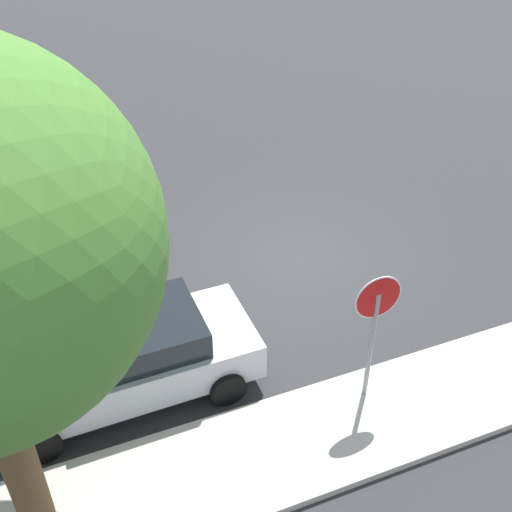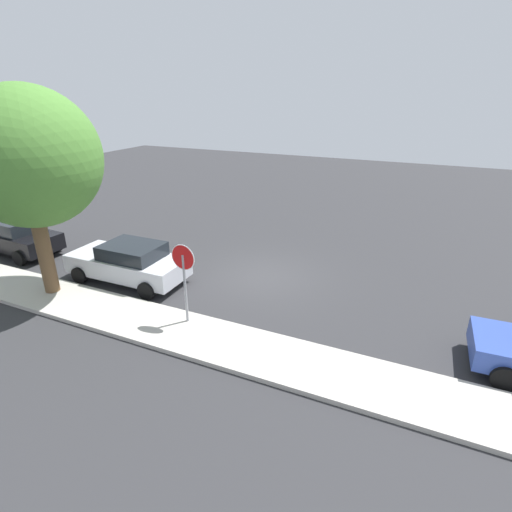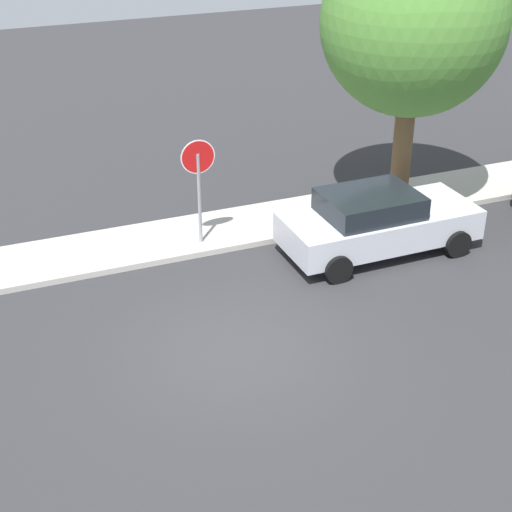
% 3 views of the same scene
% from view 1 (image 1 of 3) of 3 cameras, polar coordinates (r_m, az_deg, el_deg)
% --- Properties ---
extents(ground_plane, '(60.00, 60.00, 0.00)m').
position_cam_1_polar(ground_plane, '(14.49, 3.77, 0.00)').
color(ground_plane, '#2D2D30').
extents(sidewalk_curb, '(32.00, 2.00, 0.14)m').
position_cam_1_polar(sidewalk_curb, '(11.52, 13.91, -12.67)').
color(sidewalk_curb, '#B2ADA3').
rests_on(sidewalk_curb, ground_plane).
extents(stop_sign, '(0.80, 0.08, 2.66)m').
position_cam_1_polar(stop_sign, '(10.26, 10.54, -5.48)').
color(stop_sign, gray).
rests_on(stop_sign, ground_plane).
extents(parked_car_silver, '(4.56, 2.11, 1.51)m').
position_cam_1_polar(parked_car_silver, '(11.20, -11.50, -8.78)').
color(parked_car_silver, silver).
rests_on(parked_car_silver, ground_plane).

